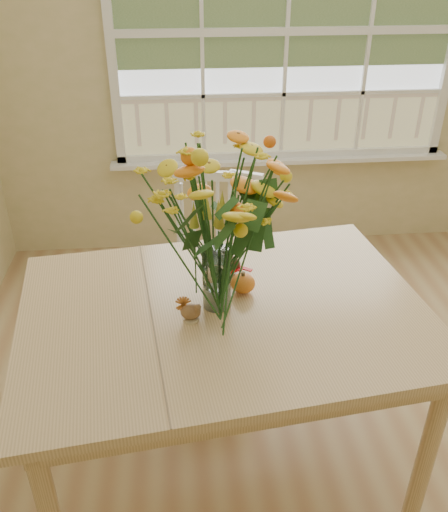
{
  "coord_description": "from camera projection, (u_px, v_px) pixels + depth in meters",
  "views": [
    {
      "loc": [
        -0.75,
        -1.47,
        2.07
      ],
      "look_at": [
        -0.59,
        0.25,
        1.05
      ],
      "focal_mm": 38.0,
      "sensor_mm": 36.0,
      "label": 1
    }
  ],
  "objects": [
    {
      "name": "dark_gourd",
      "position": [
        231.0,
        265.0,
        2.29
      ],
      "size": [
        0.13,
        0.09,
        0.07
      ],
      "color": "#38160F",
      "rests_on": "dining_table"
    },
    {
      "name": "wall_back",
      "position": [
        284.0,
        62.0,
        3.61
      ],
      "size": [
        4.0,
        0.02,
        2.7
      ],
      "primitive_type": "cube",
      "color": "#C5BA7E",
      "rests_on": "floor"
    },
    {
      "name": "pumpkin",
      "position": [
        243.0,
        284.0,
        2.17
      ],
      "size": [
        0.1,
        0.1,
        0.08
      ],
      "primitive_type": "ellipsoid",
      "color": "#D26418",
      "rests_on": "dining_table"
    },
    {
      "name": "dining_table",
      "position": [
        224.0,
        327.0,
        2.14
      ],
      "size": [
        1.68,
        1.29,
        0.83
      ],
      "rotation": [
        0.0,
        0.0,
        0.12
      ],
      "color": "tan",
      "rests_on": "floor"
    },
    {
      "name": "floor",
      "position": [
        364.0,
        487.0,
        2.37
      ],
      "size": [
        4.0,
        4.5,
        0.01
      ],
      "primitive_type": "cube",
      "color": "#A67C50",
      "rests_on": "ground"
    },
    {
      "name": "flower_vase",
      "position": [
        216.0,
        221.0,
        1.92
      ],
      "size": [
        0.51,
        0.51,
        0.61
      ],
      "color": "white",
      "rests_on": "dining_table"
    },
    {
      "name": "turkey_figurine",
      "position": [
        191.0,
        312.0,
        2.0
      ],
      "size": [
        0.08,
        0.06,
        0.1
      ],
      "rotation": [
        0.0,
        0.0,
        -0.02
      ],
      "color": "#CCB78C",
      "rests_on": "dining_table"
    },
    {
      "name": "window",
      "position": [
        287.0,
        34.0,
        3.49
      ],
      "size": [
        2.42,
        0.12,
        1.74
      ],
      "color": "silver",
      "rests_on": "wall_back"
    },
    {
      "name": "windsor_chair",
      "position": [
        217.0,
        260.0,
        2.92
      ],
      "size": [
        0.53,
        0.51,
        1.01
      ],
      "rotation": [
        0.0,
        0.0,
        -0.14
      ],
      "color": "white",
      "rests_on": "floor"
    }
  ]
}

